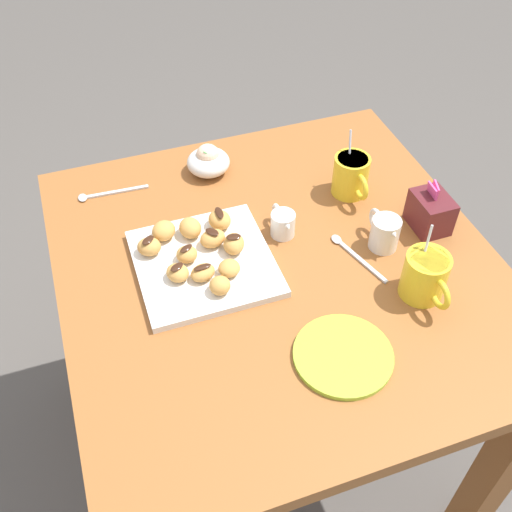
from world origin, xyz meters
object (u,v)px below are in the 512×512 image
object	(u,v)px
beignet_3	(190,228)
beignet_6	(220,220)
dining_table	(277,307)
beignet_5	(213,238)
saucer_lime_left	(343,355)
beignet_10	(164,231)
beignet_0	(178,273)
beignet_4	(229,268)
coffee_mug_yellow_left	(351,175)
sugar_caddy	(431,212)
beignet_8	(187,254)
ice_cream_bowl	(208,161)
beignet_1	(149,247)
cream_pitcher_white	(385,232)
pastry_plate_square	(204,263)
chocolate_sauce_pitcher	(283,223)
beignet_7	(220,286)
coffee_mug_yellow_right	(426,275)
beignet_2	(234,244)
beignet_9	(203,273)

from	to	relation	value
beignet_3	beignet_6	world-z (taller)	same
dining_table	beignet_5	distance (m)	0.22
saucer_lime_left	beignet_10	bearing A→B (deg)	-149.15
beignet_0	beignet_4	bearing A→B (deg)	78.37
coffee_mug_yellow_left	sugar_caddy	distance (m)	0.19
saucer_lime_left	beignet_8	size ratio (longest dim) A/B	4.19
ice_cream_bowl	sugar_caddy	bearing A→B (deg)	49.21
beignet_1	cream_pitcher_white	bearing A→B (deg)	75.25
pastry_plate_square	chocolate_sauce_pitcher	distance (m)	0.19
dining_table	beignet_0	world-z (taller)	beignet_0
cream_pitcher_white	chocolate_sauce_pitcher	size ratio (longest dim) A/B	1.14
chocolate_sauce_pitcher	beignet_8	size ratio (longest dim) A/B	2.16
saucer_lime_left	dining_table	bearing A→B (deg)	-174.03
beignet_6	beignet_7	bearing A→B (deg)	-16.63
dining_table	ice_cream_bowl	xyz separation A→B (m)	(-0.34, -0.05, 0.17)
coffee_mug_yellow_right	beignet_7	distance (m)	0.39
beignet_1	beignet_7	size ratio (longest dim) A/B	1.16
sugar_caddy	beignet_8	xyz separation A→B (m)	(-0.06, -0.52, -0.01)
coffee_mug_yellow_right	beignet_2	distance (m)	0.38
dining_table	beignet_1	world-z (taller)	beignet_1
beignet_0	beignet_3	world-z (taller)	beignet_3
saucer_lime_left	beignet_4	size ratio (longest dim) A/B	4.01
dining_table	beignet_4	distance (m)	0.20
saucer_lime_left	beignet_5	world-z (taller)	beignet_5
saucer_lime_left	beignet_8	bearing A→B (deg)	-146.63
beignet_5	beignet_6	bearing A→B (deg)	148.35
beignet_3	dining_table	bearing A→B (deg)	50.15
beignet_1	beignet_4	xyz separation A→B (m)	(0.11, 0.14, -0.00)
beignet_4	beignet_7	distance (m)	0.05
sugar_caddy	beignet_1	bearing A→B (deg)	-99.95
beignet_0	beignet_5	world-z (taller)	beignet_5
beignet_9	beignet_2	bearing A→B (deg)	123.74
beignet_2	beignet_7	bearing A→B (deg)	-31.19
beignet_1	beignet_7	world-z (taller)	same
beignet_2	chocolate_sauce_pitcher	bearing A→B (deg)	104.28
dining_table	cream_pitcher_white	size ratio (longest dim) A/B	8.77
pastry_plate_square	beignet_2	bearing A→B (deg)	96.44
coffee_mug_yellow_left	sugar_caddy	size ratio (longest dim) A/B	1.35
pastry_plate_square	beignet_6	xyz separation A→B (m)	(-0.09, 0.06, 0.03)
beignet_6	beignet_10	xyz separation A→B (m)	(-0.01, -0.12, -0.00)
saucer_lime_left	beignet_2	world-z (taller)	beignet_2
beignet_2	beignet_7	distance (m)	0.11
beignet_5	beignet_7	bearing A→B (deg)	-10.21
beignet_0	beignet_7	xyz separation A→B (m)	(0.06, 0.07, 0.00)
beignet_10	beignet_8	bearing A→B (deg)	19.75
beignet_9	beignet_10	bearing A→B (deg)	-161.72
ice_cream_bowl	beignet_8	bearing A→B (deg)	-23.99
saucer_lime_left	beignet_7	distance (m)	0.26
pastry_plate_square	coffee_mug_yellow_right	size ratio (longest dim) A/B	1.85
beignet_4	beignet_6	world-z (taller)	beignet_6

